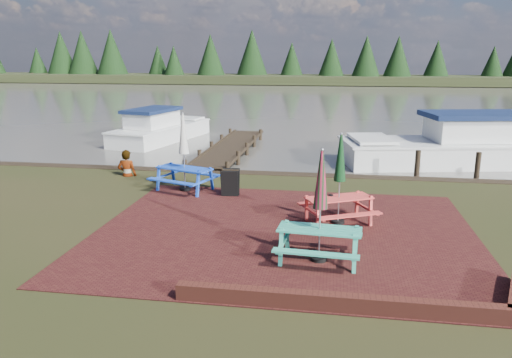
{
  "coord_description": "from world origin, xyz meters",
  "views": [
    {
      "loc": [
        1.11,
        -10.24,
        4.16
      ],
      "look_at": [
        -0.88,
        2.18,
        1.0
      ],
      "focal_mm": 35.0,
      "sensor_mm": 36.0,
      "label": 1
    }
  ],
  "objects_px": {
    "picnic_table_red": "(339,193)",
    "boat_jetty": "(160,130)",
    "chalkboard": "(230,183)",
    "boat_near": "(454,148)",
    "jetty": "(230,147)",
    "picnic_table_teal": "(320,223)",
    "person": "(126,150)",
    "picnic_table_blue": "(184,164)"
  },
  "relations": [
    {
      "from": "person",
      "to": "picnic_table_teal",
      "type": "bearing_deg",
      "value": 135.41
    },
    {
      "from": "boat_near",
      "to": "chalkboard",
      "type": "bearing_deg",
      "value": 119.39
    },
    {
      "from": "jetty",
      "to": "boat_near",
      "type": "bearing_deg",
      "value": -4.22
    },
    {
      "from": "picnic_table_blue",
      "to": "jetty",
      "type": "bearing_deg",
      "value": 110.2
    },
    {
      "from": "jetty",
      "to": "boat_near",
      "type": "distance_m",
      "value": 9.39
    },
    {
      "from": "picnic_table_red",
      "to": "person",
      "type": "xyz_separation_m",
      "value": [
        -7.31,
        3.97,
        0.12
      ]
    },
    {
      "from": "picnic_table_blue",
      "to": "boat_near",
      "type": "relative_size",
      "value": 0.27
    },
    {
      "from": "picnic_table_teal",
      "to": "boat_near",
      "type": "xyz_separation_m",
      "value": [
        4.98,
        11.16,
        -0.33
      ]
    },
    {
      "from": "picnic_table_teal",
      "to": "person",
      "type": "bearing_deg",
      "value": 141.72
    },
    {
      "from": "boat_near",
      "to": "picnic_table_red",
      "type": "bearing_deg",
      "value": 140.89
    },
    {
      "from": "boat_jetty",
      "to": "boat_near",
      "type": "distance_m",
      "value": 14.06
    },
    {
      "from": "picnic_table_red",
      "to": "picnic_table_blue",
      "type": "relative_size",
      "value": 0.94
    },
    {
      "from": "chalkboard",
      "to": "boat_jetty",
      "type": "height_order",
      "value": "boat_jetty"
    },
    {
      "from": "picnic_table_teal",
      "to": "chalkboard",
      "type": "height_order",
      "value": "picnic_table_teal"
    },
    {
      "from": "chalkboard",
      "to": "person",
      "type": "xyz_separation_m",
      "value": [
        -4.12,
        1.96,
        0.49
      ]
    },
    {
      "from": "person",
      "to": "picnic_table_blue",
      "type": "bearing_deg",
      "value": 147.34
    },
    {
      "from": "picnic_table_blue",
      "to": "jetty",
      "type": "distance_m",
      "value": 7.02
    },
    {
      "from": "boat_jetty",
      "to": "person",
      "type": "relative_size",
      "value": 3.76
    },
    {
      "from": "picnic_table_red",
      "to": "boat_jetty",
      "type": "xyz_separation_m",
      "value": [
        -9.04,
        12.16,
        -0.43
      ]
    },
    {
      "from": "picnic_table_red",
      "to": "boat_near",
      "type": "distance_m",
      "value": 9.86
    },
    {
      "from": "picnic_table_blue",
      "to": "jetty",
      "type": "relative_size",
      "value": 0.27
    },
    {
      "from": "picnic_table_teal",
      "to": "boat_jetty",
      "type": "relative_size",
      "value": 0.34
    },
    {
      "from": "picnic_table_teal",
      "to": "boat_jetty",
      "type": "distance_m",
      "value": 16.98
    },
    {
      "from": "picnic_table_teal",
      "to": "boat_near",
      "type": "height_order",
      "value": "picnic_table_teal"
    },
    {
      "from": "chalkboard",
      "to": "boat_near",
      "type": "height_order",
      "value": "boat_near"
    },
    {
      "from": "picnic_table_teal",
      "to": "chalkboard",
      "type": "bearing_deg",
      "value": 126.75
    },
    {
      "from": "chalkboard",
      "to": "picnic_table_teal",
      "type": "bearing_deg",
      "value": -62.69
    },
    {
      "from": "picnic_table_red",
      "to": "boat_jetty",
      "type": "bearing_deg",
      "value": 100.19
    },
    {
      "from": "picnic_table_teal",
      "to": "picnic_table_blue",
      "type": "bearing_deg",
      "value": 136.26
    },
    {
      "from": "chalkboard",
      "to": "jetty",
      "type": "xyz_separation_m",
      "value": [
        -1.57,
        7.39,
        -0.31
      ]
    },
    {
      "from": "picnic_table_blue",
      "to": "jetty",
      "type": "height_order",
      "value": "picnic_table_blue"
    },
    {
      "from": "picnic_table_red",
      "to": "chalkboard",
      "type": "relative_size",
      "value": 2.78
    },
    {
      "from": "boat_near",
      "to": "jetty",
      "type": "bearing_deg",
      "value": 74.45
    },
    {
      "from": "picnic_table_red",
      "to": "boat_jetty",
      "type": "height_order",
      "value": "picnic_table_red"
    },
    {
      "from": "chalkboard",
      "to": "person",
      "type": "height_order",
      "value": "person"
    },
    {
      "from": "jetty",
      "to": "picnic_table_blue",
      "type": "bearing_deg",
      "value": -89.77
    },
    {
      "from": "chalkboard",
      "to": "boat_near",
      "type": "bearing_deg",
      "value": 35.81
    },
    {
      "from": "picnic_table_red",
      "to": "person",
      "type": "distance_m",
      "value": 8.33
    },
    {
      "from": "picnic_table_teal",
      "to": "jetty",
      "type": "relative_size",
      "value": 0.26
    },
    {
      "from": "picnic_table_red",
      "to": "person",
      "type": "height_order",
      "value": "picnic_table_red"
    },
    {
      "from": "picnic_table_teal",
      "to": "picnic_table_red",
      "type": "height_order",
      "value": "picnic_table_teal"
    },
    {
      "from": "jetty",
      "to": "boat_near",
      "type": "xyz_separation_m",
      "value": [
        9.36,
        -0.69,
        0.37
      ]
    }
  ]
}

